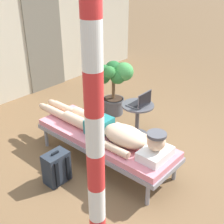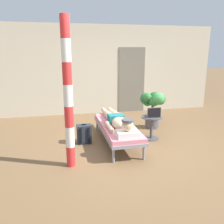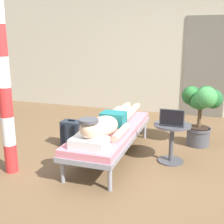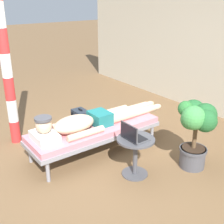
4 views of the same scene
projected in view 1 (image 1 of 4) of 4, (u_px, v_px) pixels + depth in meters
The scene contains 9 objects.
ground_plane at pixel (124, 161), 4.06m from camera, with size 40.00×40.00×0.00m, color brown.
house_door_panel at pixel (44, 39), 5.89m from camera, with size 0.84×0.03×2.04m, color #6D6759.
lounge_chair at pixel (105, 139), 3.91m from camera, with size 0.67×1.98×0.42m.
person_reclining at pixel (111, 130), 3.77m from camera, with size 0.53×2.17×0.33m.
side_table at pixel (137, 115), 4.50m from camera, with size 0.48×0.48×0.52m.
laptop at pixel (141, 102), 4.36m from camera, with size 0.31×0.24×0.23m.
backpack at pixel (56, 168), 3.62m from camera, with size 0.30×0.26×0.42m.
potted_plant at pixel (114, 80), 5.02m from camera, with size 0.60×0.60×0.94m.
porch_post at pixel (95, 135), 2.33m from camera, with size 0.15×0.15×2.46m.
Camera 1 is at (-2.59, -2.05, 2.46)m, focal length 48.20 mm.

